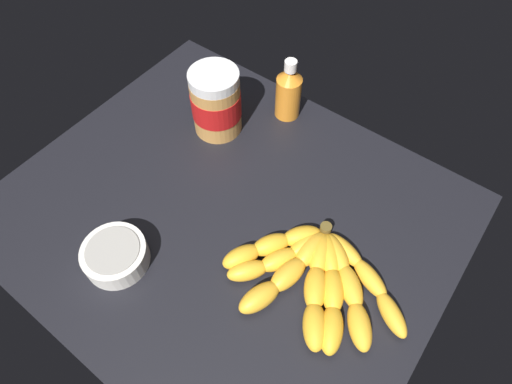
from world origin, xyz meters
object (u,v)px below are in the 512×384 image
object	(u,v)px
banana_bunch	(313,275)
small_bowl	(115,255)
peanut_butter_jar	(216,103)
honey_bottle	(289,92)

from	to	relation	value
banana_bunch	small_bowl	xyz separation A→B (cm)	(27.90, 16.69, 0.37)
small_bowl	peanut_butter_jar	bearing A→B (deg)	-79.79
peanut_butter_jar	banana_bunch	bearing A→B (deg)	153.47
banana_bunch	small_bowl	bearing A→B (deg)	30.89
banana_bunch	honey_bottle	distance (cm)	38.18
banana_bunch	honey_bottle	xyz separation A→B (cm)	(24.80, -28.71, 4.27)
honey_bottle	peanut_butter_jar	bearing A→B (deg)	52.11
banana_bunch	small_bowl	size ratio (longest dim) A/B	2.92
honey_bottle	small_bowl	distance (cm)	45.67
banana_bunch	small_bowl	distance (cm)	32.51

